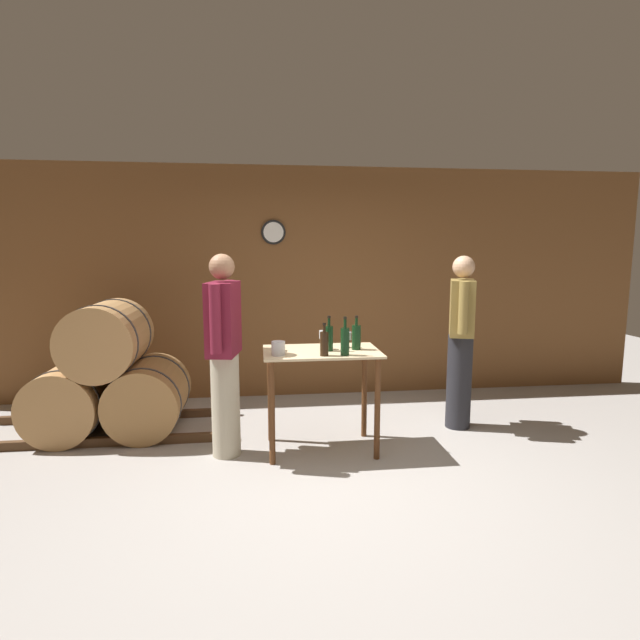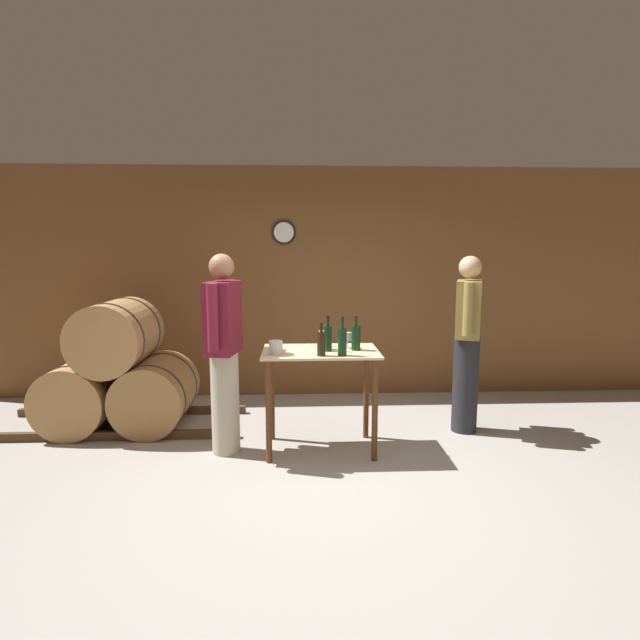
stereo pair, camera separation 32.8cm
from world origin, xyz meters
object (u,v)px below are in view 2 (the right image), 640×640
Objects in this scene: wine_glass_near_center at (348,337)px; person_host at (224,350)px; wine_glass_near_left at (322,335)px; wine_bottle_left at (328,338)px; ice_bucket at (276,348)px; wine_bottle_center at (342,341)px; wine_bottle_far_left at (321,343)px; person_visitor_with_scarf at (467,340)px; wine_bottle_right at (356,337)px.

wine_glass_near_center is 0.08× the size of person_host.
person_host is at bearing -174.60° from wine_glass_near_left.
ice_bucket is (-0.44, -0.13, -0.06)m from wine_bottle_left.
wine_glass_near_center is at bearing 76.27° from wine_bottle_center.
wine_bottle_far_left is at bearing -9.64° from ice_bucket.
person_visitor_with_scarf is at bearing 13.46° from wine_glass_near_left.
ice_bucket is at bearing -151.66° from wine_glass_near_left.
wine_glass_near_left reaches higher than wine_glass_near_center.
wine_bottle_left is at bearing -146.66° from wine_glass_near_center.
wine_bottle_right is 1.81× the size of wine_glass_near_left.
wine_bottle_center is at bearing -60.86° from wine_bottle_left.
wine_bottle_right is at bearing 13.09° from ice_bucket.
wine_bottle_right reaches higher than wine_glass_near_left.
ice_bucket is 0.07× the size of person_visitor_with_scarf.
person_host reaches higher than wine_bottle_center.
wine_glass_near_center is (0.22, 0.03, -0.02)m from wine_glass_near_left.
wine_bottle_center is 1.96× the size of wine_glass_near_left.
wine_bottle_left is at bearing -172.63° from wine_bottle_right.
wine_bottle_left is 2.18× the size of wine_glass_near_center.
wine_glass_near_center is (0.18, 0.12, -0.02)m from wine_bottle_left.
wine_bottle_right is at bearing 7.37° from wine_bottle_left.
wine_glass_near_center is at bearing 33.34° from wine_bottle_left.
wine_glass_near_center is at bearing 125.60° from wine_bottle_right.
ice_bucket is at bearing 173.45° from wine_bottle_center.
wine_bottle_center is 0.55m from ice_bucket.
wine_bottle_center is at bearing -153.97° from person_visitor_with_scarf.
wine_bottle_right is at bearing -54.40° from wine_glass_near_center.
wine_glass_near_left reaches higher than ice_bucket.
wine_bottle_left reaches higher than wine_bottle_right.
person_host reaches higher than wine_glass_near_left.
wine_bottle_center is at bearing -121.99° from wine_bottle_right.
wine_bottle_far_left is at bearing -128.61° from wine_glass_near_center.
wine_bottle_far_left is at bearing -156.73° from person_visitor_with_scarf.
wine_bottle_center is 2.29× the size of wine_glass_near_center.
wine_bottle_right is 2.12× the size of wine_glass_near_center.
wine_glass_near_center is at bearing 8.27° from wine_glass_near_left.
wine_glass_near_left is (-0.29, 0.05, 0.01)m from wine_bottle_right.
wine_bottle_center is 1.39m from person_visitor_with_scarf.
wine_bottle_left is 1.86× the size of wine_glass_near_left.
wine_bottle_right is 0.29m from wine_glass_near_left.
wine_bottle_right is 0.18× the size of person_visitor_with_scarf.
wine_bottle_left is (0.07, 0.19, 0.01)m from wine_bottle_far_left.
wine_bottle_left reaches higher than ice_bucket.
person_host reaches higher than wine_glass_near_center.
wine_bottle_left is at bearing 16.17° from ice_bucket.
person_host is (-0.84, -0.08, -0.10)m from wine_glass_near_left.
wine_bottle_center reaches higher than wine_glass_near_center.
wine_bottle_left is 0.18× the size of person_visitor_with_scarf.
wine_bottle_far_left is 0.38m from wine_bottle_right.
ice_bucket is (-0.40, -0.21, -0.06)m from wine_glass_near_left.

